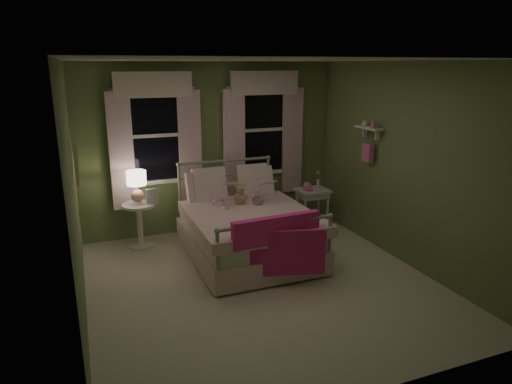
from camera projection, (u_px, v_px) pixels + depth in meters
name	position (u px, v px, depth m)	size (l,w,h in m)	color
room_shell	(262.00, 179.00, 5.18)	(4.20, 4.20, 4.20)	beige
bed	(247.00, 229.00, 6.24)	(1.58, 2.04, 1.18)	white
pink_throw	(277.00, 239.00, 5.25)	(1.10, 0.33, 0.71)	#F42F91
child_left	(217.00, 184.00, 6.37)	(0.27, 0.18, 0.73)	#F7D1DD
child_right	(255.00, 183.00, 6.57)	(0.33, 0.26, 0.68)	#F7D1DD
book_left	(223.00, 187.00, 6.14)	(0.20, 0.27, 0.03)	beige
book_right	(261.00, 186.00, 6.34)	(0.20, 0.27, 0.02)	beige
teddy_bear	(240.00, 195.00, 6.36)	(0.23, 0.18, 0.31)	tan
nightstand_left	(139.00, 219.00, 6.51)	(0.46, 0.46, 0.65)	white
table_lamp	(137.00, 183.00, 6.37)	(0.27, 0.27, 0.45)	#E79F89
book_nightstand	(146.00, 204.00, 6.41)	(0.16, 0.22, 0.02)	beige
nightstand_right	(312.00, 195.00, 7.23)	(0.50, 0.40, 0.64)	white
pink_toy	(307.00, 186.00, 7.15)	(0.14, 0.20, 0.14)	pink
bud_vase	(318.00, 179.00, 7.26)	(0.06, 0.06, 0.28)	white
window_left	(155.00, 131.00, 6.61)	(1.34, 0.13, 1.96)	black
window_right	(264.00, 125.00, 7.21)	(1.34, 0.13, 1.96)	black
wall_shelf	(368.00, 140.00, 6.41)	(0.15, 0.50, 0.60)	white
framed_picture	(77.00, 165.00, 4.98)	(0.03, 0.32, 0.42)	beige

